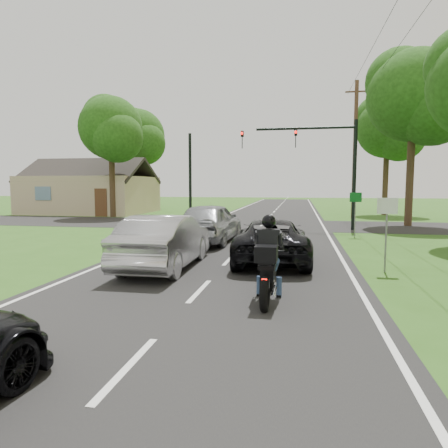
{
  "coord_description": "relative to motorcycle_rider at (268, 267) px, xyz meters",
  "views": [
    {
      "loc": [
        2.26,
        -8.88,
        2.49
      ],
      "look_at": [
        0.02,
        3.0,
        1.3
      ],
      "focal_mm": 32.0,
      "sensor_mm": 36.0,
      "label": 1
    }
  ],
  "objects": [
    {
      "name": "sign_white",
      "position": [
        3.07,
        3.47,
        0.85
      ],
      "size": [
        0.55,
        0.07,
        2.12
      ],
      "color": "slate",
      "rests_on": "ground"
    },
    {
      "name": "house",
      "position": [
        -17.63,
        24.49,
        1.02
      ],
      "size": [
        10.2,
        8.0,
        4.84
      ],
      "color": "tan",
      "rests_on": "ground"
    },
    {
      "name": "silver_suv",
      "position": [
        -3.14,
        8.35,
        0.13
      ],
      "size": [
        2.26,
        5.14,
        1.72
      ],
      "primitive_type": "imported",
      "rotation": [
        0.0,
        0.0,
        3.1
      ],
      "color": "#929699",
      "rests_on": "road"
    },
    {
      "name": "tree_row_d",
      "position": [
        7.47,
        17.25,
        6.69
      ],
      "size": [
        5.76,
        5.58,
        10.45
      ],
      "color": "#332316",
      "rests_on": "ground"
    },
    {
      "name": "signal_pole_far",
      "position": [
        -6.83,
        18.49,
        2.25
      ],
      "size": [
        0.2,
        0.2,
        6.0
      ],
      "primitive_type": "cylinder",
      "color": "black",
      "rests_on": "ground"
    },
    {
      "name": "silver_sedan",
      "position": [
        -3.3,
        2.9,
        0.06
      ],
      "size": [
        1.76,
        4.87,
        1.6
      ],
      "primitive_type": "imported",
      "rotation": [
        0.0,
        0.0,
        3.16
      ],
      "color": "#ACACB1",
      "rests_on": "road"
    },
    {
      "name": "dark_suv",
      "position": [
        -0.23,
        4.49,
        -0.04
      ],
      "size": [
        2.58,
        5.09,
        1.38
      ],
      "primitive_type": "imported",
      "rotation": [
        0.0,
        0.0,
        3.2
      ],
      "color": "black",
      "rests_on": "road"
    },
    {
      "name": "motorcycle_rider",
      "position": [
        0.0,
        0.0,
        0.0
      ],
      "size": [
        0.62,
        2.2,
        1.9
      ],
      "rotation": [
        0.0,
        0.0,
        -0.01
      ],
      "color": "black",
      "rests_on": "ground"
    },
    {
      "name": "tree_left_near",
      "position": [
        -13.36,
        20.28,
        5.79
      ],
      "size": [
        5.12,
        4.96,
        9.22
      ],
      "color": "#332316",
      "rests_on": "ground"
    },
    {
      "name": "ground",
      "position": [
        -1.63,
        0.49,
        -0.75
      ],
      "size": [
        140.0,
        140.0,
        0.0
      ],
      "primitive_type": "plane",
      "color": "#2C5518",
      "rests_on": "ground"
    },
    {
      "name": "tree_left_far",
      "position": [
        -15.33,
        30.25,
        6.39
      ],
      "size": [
        5.76,
        5.58,
        10.14
      ],
      "color": "#332316",
      "rests_on": "ground"
    },
    {
      "name": "cross_road",
      "position": [
        -1.63,
        16.49,
        -0.74
      ],
      "size": [
        60.0,
        7.0,
        0.01
      ],
      "primitive_type": "cube",
      "color": "black",
      "rests_on": "ground"
    },
    {
      "name": "tree_row_e",
      "position": [
        7.84,
        26.27,
        6.09
      ],
      "size": [
        5.28,
        5.12,
        9.61
      ],
      "color": "#332316",
      "rests_on": "ground"
    },
    {
      "name": "utility_pole_far",
      "position": [
        4.57,
        22.49,
        4.34
      ],
      "size": [
        1.6,
        0.28,
        10.0
      ],
      "color": "brown",
      "rests_on": "ground"
    },
    {
      "name": "traffic_signal",
      "position": [
        1.7,
        14.49,
        3.39
      ],
      "size": [
        6.38,
        0.44,
        6.0
      ],
      "color": "black",
      "rests_on": "ground"
    },
    {
      "name": "road",
      "position": [
        -1.63,
        10.49,
        -0.74
      ],
      "size": [
        8.0,
        100.0,
        0.01
      ],
      "primitive_type": "cube",
      "color": "black",
      "rests_on": "ground"
    },
    {
      "name": "sign_green",
      "position": [
        3.27,
        11.47,
        0.85
      ],
      "size": [
        0.55,
        0.07,
        2.12
      ],
      "color": "slate",
      "rests_on": "ground"
    }
  ]
}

